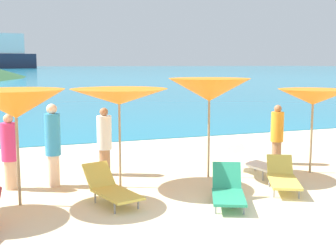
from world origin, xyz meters
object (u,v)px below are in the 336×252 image
at_px(umbrella_2, 119,97).
at_px(umbrella_4, 313,97).
at_px(umbrella_1, 16,104).
at_px(umbrella_3, 209,90).
at_px(lounge_chair_3, 283,177).
at_px(beachgoer_3, 277,133).
at_px(beachgoer_0, 104,140).
at_px(beachgoer_2, 10,150).
at_px(lounge_chair_2, 228,190).
at_px(beachgoer_1, 53,143).
at_px(lounge_chair_0, 111,188).
at_px(lounge_chair_6, 254,162).

xyz_separation_m(umbrella_2, umbrella_4, (4.86, -0.36, -0.11)).
relative_size(umbrella_1, umbrella_4, 1.07).
bearing_deg(umbrella_3, lounge_chair_3, -57.37).
xyz_separation_m(umbrella_3, beachgoer_3, (2.39, 0.67, -1.27)).
height_order(umbrella_1, umbrella_3, umbrella_3).
relative_size(beachgoer_0, beachgoer_2, 1.00).
bearing_deg(lounge_chair_2, umbrella_1, -175.72).
distance_m(umbrella_3, lounge_chair_2, 2.84).
distance_m(umbrella_2, lounge_chair_2, 3.10).
relative_size(lounge_chair_2, beachgoer_1, 0.80).
relative_size(umbrella_2, lounge_chair_2, 1.47).
bearing_deg(umbrella_4, beachgoer_3, 101.42).
bearing_deg(umbrella_1, lounge_chair_0, -16.70).
bearing_deg(beachgoer_2, lounge_chair_0, 129.80).
relative_size(umbrella_2, beachgoer_3, 1.35).
distance_m(lounge_chair_2, lounge_chair_3, 1.68).
height_order(beachgoer_1, beachgoer_2, beachgoer_1).
xyz_separation_m(lounge_chair_3, beachgoer_3, (1.36, 2.27, 0.56)).
distance_m(lounge_chair_3, lounge_chair_6, 1.53).
bearing_deg(beachgoer_0, lounge_chair_2, -125.90).
relative_size(umbrella_4, beachgoer_0, 1.26).
height_order(umbrella_2, umbrella_4, umbrella_2).
relative_size(lounge_chair_0, lounge_chair_3, 1.01).
height_order(umbrella_1, beachgoer_1, umbrella_1).
distance_m(umbrella_4, lounge_chair_0, 5.60).
xyz_separation_m(lounge_chair_3, beachgoer_2, (-5.56, 2.16, 0.58)).
distance_m(umbrella_4, lounge_chair_3, 2.53).
bearing_deg(lounge_chair_6, umbrella_4, -24.04).
relative_size(umbrella_3, lounge_chair_2, 1.60).
relative_size(umbrella_3, umbrella_4, 1.13).
height_order(umbrella_1, lounge_chair_0, umbrella_1).
bearing_deg(lounge_chair_6, lounge_chair_0, -172.29).
xyz_separation_m(umbrella_4, beachgoer_3, (-0.23, 1.15, -1.06)).
bearing_deg(lounge_chair_6, umbrella_2, 172.47).
bearing_deg(umbrella_4, beachgoer_1, 171.35).
bearing_deg(beachgoer_0, umbrella_4, -82.30).
xyz_separation_m(umbrella_2, beachgoer_0, (-0.08, 1.24, -1.15)).
xyz_separation_m(beachgoer_0, beachgoer_1, (-1.31, -0.66, 0.12)).
relative_size(umbrella_3, beachgoer_2, 1.44).
relative_size(lounge_chair_2, beachgoer_0, 0.89).
bearing_deg(umbrella_1, beachgoer_1, 55.88).
distance_m(beachgoer_1, beachgoer_2, 0.93).
bearing_deg(beachgoer_2, beachgoer_3, 174.55).
bearing_deg(umbrella_1, lounge_chair_6, 6.14).
xyz_separation_m(lounge_chair_0, lounge_chair_3, (3.73, -0.40, -0.02)).
bearing_deg(umbrella_4, beachgoer_2, 171.68).
distance_m(umbrella_2, umbrella_4, 4.87).
distance_m(umbrella_1, umbrella_3, 4.45).
bearing_deg(beachgoer_3, umbrella_2, 76.05).
height_order(lounge_chair_0, beachgoer_0, beachgoer_0).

